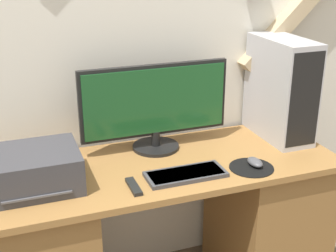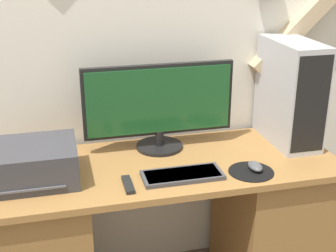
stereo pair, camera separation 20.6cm
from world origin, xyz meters
name	(u,v)px [view 1 (the left image)]	position (x,y,z in m)	size (l,w,h in m)	color
wall_back	(137,18)	(0.00, 0.67, 1.36)	(6.40, 0.16, 2.70)	silver
desk	(162,232)	(0.00, 0.31, 0.39)	(1.62, 0.61, 0.76)	olive
monitor	(155,104)	(0.03, 0.48, 0.98)	(0.72, 0.23, 0.42)	black
keyboard	(186,174)	(0.05, 0.15, 0.77)	(0.35, 0.15, 0.02)	#3D3D42
mousepad	(251,168)	(0.36, 0.13, 0.76)	(0.20, 0.20, 0.00)	black
mouse	(255,162)	(0.38, 0.14, 0.78)	(0.06, 0.10, 0.03)	#4C4C51
computer_tower	(281,89)	(0.67, 0.42, 1.01)	(0.19, 0.41, 0.51)	#B2B2B7
printer	(33,170)	(-0.56, 0.28, 0.84)	(0.38, 0.32, 0.15)	#38383D
remote_control	(134,187)	(-0.18, 0.13, 0.77)	(0.04, 0.14, 0.02)	black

